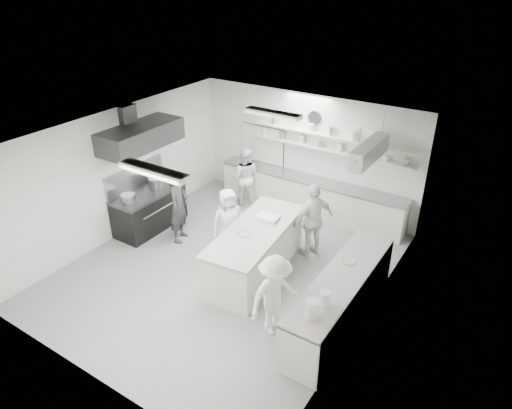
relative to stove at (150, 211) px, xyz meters
The scene contains 27 objects.
floor 2.67m from the stove, ahead, with size 6.00×7.00×0.02m, color #9B9B9E.
ceiling 3.67m from the stove, ahead, with size 6.00×7.00×0.02m, color silver.
wall_back 4.18m from the stove, 50.01° to the left, with size 6.00×0.04×3.00m, color silver.
wall_front 4.80m from the stove, 56.31° to the right, with size 6.00×0.04×3.00m, color silver.
wall_left 1.19m from the stove, 135.00° to the right, with size 0.04×7.00×3.00m, color silver.
wall_right 5.71m from the stove, ahead, with size 0.04×7.00×3.00m, color silver.
stove is the anchor object (origin of this frame).
exhaust_hood 1.90m from the stove, 90.00° to the right, with size 0.85×2.00×0.50m, color #353537.
back_counter 4.03m from the stove, 43.99° to the left, with size 5.00×0.60×0.92m, color silver.
shelf_lower 4.63m from the stove, 41.99° to the left, with size 4.20×0.26×0.04m, color silver.
shelf_upper 4.74m from the stove, 41.99° to the left, with size 4.20×0.26×0.04m, color silver.
pass_through_window 3.49m from the stove, 67.12° to the left, with size 1.30×0.04×1.00m, color black.
wall_clock 4.60m from the stove, 47.54° to the left, with size 0.32×0.32×0.05m, color silver.
right_counter 5.28m from the stove, ahead, with size 0.74×3.30×0.94m, color silver.
pot_rack 5.35m from the stove, 23.50° to the left, with size 0.30×1.60×0.40m, color #959AA0.
light_fixture_front 4.22m from the stove, 40.24° to the right, with size 1.30×0.25×0.10m, color silver.
light_fixture_rear 3.86m from the stove, 28.30° to the left, with size 1.30×0.25×0.10m, color silver.
prep_island 3.17m from the stove, ahead, with size 1.00×2.68×0.99m, color silver.
stove_pot 0.69m from the stove, 90.00° to the left, with size 0.37×0.37×0.29m, color #959AA0.
cook_stove 1.08m from the stove, ahead, with size 0.65×0.42×1.77m, color #2B2B2B.
cook_back 2.62m from the stove, 61.33° to the left, with size 0.77×0.60×1.59m, color white.
cook_island_left 2.24m from the stove, ahead, with size 0.74×0.48×1.52m, color white.
cook_island_right 4.01m from the stove, 15.97° to the left, with size 1.00×0.42×1.71m, color white.
cook_right 4.65m from the stove, 18.47° to the right, with size 1.01×0.58×1.56m, color white.
bowl_island_a 3.15m from the stove, ahead, with size 0.25×0.25×0.06m, color #959AA0.
bowl_island_b 3.45m from the stove, 11.13° to the right, with size 0.18×0.18×0.06m, color silver.
bowl_right 5.17m from the stove, ahead, with size 0.25×0.25×0.06m, color silver.
Camera 1 is at (4.90, -6.47, 5.85)m, focal length 32.49 mm.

